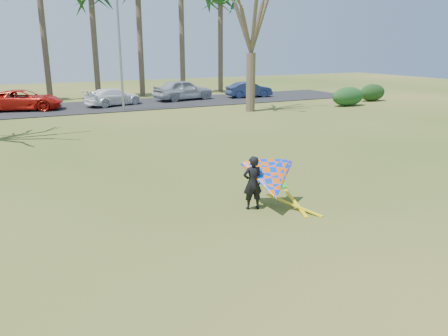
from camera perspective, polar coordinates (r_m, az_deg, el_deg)
name	(u,v)px	position (r m, az deg, el deg)	size (l,w,h in m)	color
ground	(259,229)	(11.13, 4.62, -7.97)	(100.00, 100.00, 0.00)	#244D10
parking_strip	(87,107)	(34.41, -17.43, 7.58)	(46.00, 7.00, 0.06)	black
bare_tree_right	(252,13)	(30.86, 3.65, 19.57)	(6.27, 6.27, 9.21)	#4C3F2D
streetlight	(122,46)	(31.61, -13.18, 15.31)	(2.28, 0.18, 8.00)	gray
hedge_near	(348,96)	(35.05, 15.90, 8.97)	(2.87, 1.30, 1.43)	#163E1A
hedge_far	(372,93)	(38.81, 18.80, 9.31)	(2.52, 1.18, 1.40)	black
car_2	(24,100)	(34.09, -24.68, 8.07)	(2.37, 5.14, 1.43)	red
car_3	(113,97)	(34.66, -14.27, 8.99)	(1.80, 4.43, 1.29)	white
car_4	(183,90)	(37.21, -5.36, 10.15)	(2.01, 5.00, 1.70)	#A6ABB4
car_5	(249,90)	(39.16, 3.29, 10.19)	(1.40, 4.02, 1.32)	navy
kite_flyer	(270,181)	(12.20, 5.99, -1.64)	(2.13, 2.39, 2.02)	black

